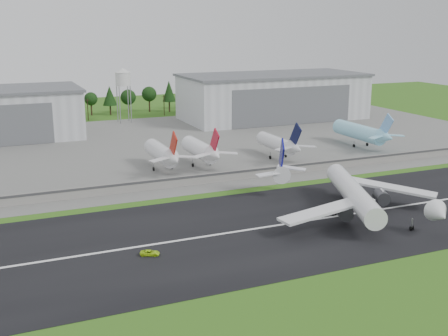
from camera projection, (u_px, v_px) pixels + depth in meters
name	position (u px, v px, depth m)	size (l,w,h in m)	color
ground	(315.00, 235.00, 142.00)	(600.00, 600.00, 0.00)	#275915
runway	(295.00, 223.00, 150.90)	(320.00, 60.00, 0.10)	black
runway_centerline	(295.00, 223.00, 150.89)	(220.00, 1.00, 0.02)	white
apron	(170.00, 145.00, 248.93)	(320.00, 150.00, 0.10)	slate
blast_fence	(229.00, 176.00, 190.56)	(240.00, 0.61, 3.50)	gray
hangar_east	(273.00, 96.00, 314.29)	(102.00, 47.00, 25.20)	silver
water_tower	(123.00, 77.00, 298.86)	(8.40, 8.40, 29.40)	#99999E
utility_poles	(127.00, 118.00, 320.23)	(230.00, 3.00, 12.00)	black
treeline	(121.00, 114.00, 333.60)	(320.00, 16.00, 22.00)	black
main_airliner	(354.00, 198.00, 156.35)	(53.29, 57.23, 18.17)	white
ground_vehicle	(150.00, 253.00, 129.36)	(2.08, 4.52, 1.26)	#C0EE1C
parked_jet_red_a	(164.00, 154.00, 202.50)	(7.36, 31.29, 16.91)	silver
parked_jet_red_b	(203.00, 150.00, 208.25)	(7.36, 31.29, 16.93)	white
parked_jet_navy	(280.00, 144.00, 220.66)	(7.36, 31.29, 16.58)	silver
parked_jet_skyblue	(363.00, 133.00, 241.55)	(7.36, 37.29, 17.13)	#93E1FE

